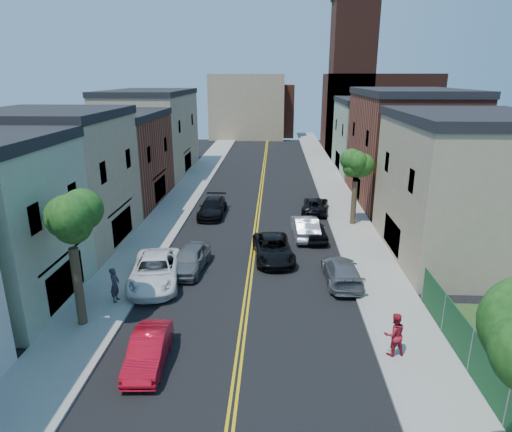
# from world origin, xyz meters

# --- Properties ---
(sidewalk_left) EXTENTS (3.20, 100.00, 0.15)m
(sidewalk_left) POSITION_xyz_m (-7.90, 40.00, 0.07)
(sidewalk_left) COLOR gray
(sidewalk_left) RESTS_ON ground
(sidewalk_right) EXTENTS (3.20, 100.00, 0.15)m
(sidewalk_right) POSITION_xyz_m (7.90, 40.00, 0.07)
(sidewalk_right) COLOR gray
(sidewalk_right) RESTS_ON ground
(curb_left) EXTENTS (0.30, 100.00, 0.15)m
(curb_left) POSITION_xyz_m (-6.15, 40.00, 0.07)
(curb_left) COLOR gray
(curb_left) RESTS_ON ground
(curb_right) EXTENTS (0.30, 100.00, 0.15)m
(curb_right) POSITION_xyz_m (6.15, 40.00, 0.07)
(curb_right) COLOR gray
(curb_right) RESTS_ON ground
(bldg_left_tan_near) EXTENTS (9.00, 10.00, 9.00)m
(bldg_left_tan_near) POSITION_xyz_m (-14.00, 25.00, 4.50)
(bldg_left_tan_near) COLOR #998466
(bldg_left_tan_near) RESTS_ON ground
(bldg_left_brick) EXTENTS (9.00, 12.00, 8.00)m
(bldg_left_brick) POSITION_xyz_m (-14.00, 36.00, 4.00)
(bldg_left_brick) COLOR brown
(bldg_left_brick) RESTS_ON ground
(bldg_left_tan_far) EXTENTS (9.00, 16.00, 9.50)m
(bldg_left_tan_far) POSITION_xyz_m (-14.00, 50.00, 4.75)
(bldg_left_tan_far) COLOR #998466
(bldg_left_tan_far) RESTS_ON ground
(bldg_right_tan) EXTENTS (9.00, 12.00, 9.00)m
(bldg_right_tan) POSITION_xyz_m (14.00, 24.00, 4.50)
(bldg_right_tan) COLOR #998466
(bldg_right_tan) RESTS_ON ground
(bldg_right_brick) EXTENTS (9.00, 14.00, 10.00)m
(bldg_right_brick) POSITION_xyz_m (14.00, 38.00, 5.00)
(bldg_right_brick) COLOR brown
(bldg_right_brick) RESTS_ON ground
(bldg_right_palegrn) EXTENTS (9.00, 12.00, 8.50)m
(bldg_right_palegrn) POSITION_xyz_m (14.00, 52.00, 4.25)
(bldg_right_palegrn) COLOR gray
(bldg_right_palegrn) RESTS_ON ground
(church) EXTENTS (16.20, 14.20, 22.60)m
(church) POSITION_xyz_m (16.33, 67.07, 7.24)
(church) COLOR #4C2319
(church) RESTS_ON ground
(backdrop_left) EXTENTS (14.00, 8.00, 12.00)m
(backdrop_left) POSITION_xyz_m (-4.00, 82.00, 6.00)
(backdrop_left) COLOR #998466
(backdrop_left) RESTS_ON ground
(backdrop_center) EXTENTS (10.00, 8.00, 10.00)m
(backdrop_center) POSITION_xyz_m (0.00, 86.00, 5.00)
(backdrop_center) COLOR brown
(backdrop_center) RESTS_ON ground
(fence_right) EXTENTS (0.04, 15.00, 1.90)m
(fence_right) POSITION_xyz_m (9.50, 9.50, 1.10)
(fence_right) COLOR #143F1E
(fence_right) RESTS_ON sidewalk_right
(tree_left_mid) EXTENTS (5.20, 5.20, 9.29)m
(tree_left_mid) POSITION_xyz_m (-7.88, 14.01, 6.58)
(tree_left_mid) COLOR #352B1A
(tree_left_mid) RESTS_ON sidewalk_left
(tree_right_far) EXTENTS (4.40, 4.40, 8.03)m
(tree_right_far) POSITION_xyz_m (7.92, 30.01, 5.76)
(tree_right_far) COLOR #352B1A
(tree_right_far) RESTS_ON sidewalk_right
(red_sedan) EXTENTS (1.65, 4.18, 1.35)m
(red_sedan) POSITION_xyz_m (-3.80, 11.13, 0.68)
(red_sedan) COLOR red
(red_sedan) RESTS_ON ground
(white_pickup) EXTENTS (3.54, 6.28, 1.66)m
(white_pickup) POSITION_xyz_m (-5.50, 18.70, 0.83)
(white_pickup) COLOR white
(white_pickup) RESTS_ON ground
(grey_car_left) EXTENTS (2.33, 4.80, 1.58)m
(grey_car_left) POSITION_xyz_m (-3.80, 20.64, 0.79)
(grey_car_left) COLOR #595D61
(grey_car_left) RESTS_ON ground
(black_car_left) EXTENTS (2.22, 5.25, 1.51)m
(black_car_left) POSITION_xyz_m (-3.95, 32.03, 0.76)
(black_car_left) COLOR black
(black_car_left) RESTS_ON ground
(grey_car_right) EXTENTS (2.11, 4.92, 1.41)m
(grey_car_right) POSITION_xyz_m (5.50, 19.37, 0.71)
(grey_car_right) COLOR #595D61
(grey_car_right) RESTS_ON ground
(black_car_right) EXTENTS (2.01, 4.27, 1.41)m
(black_car_right) POSITION_xyz_m (4.45, 26.54, 0.71)
(black_car_right) COLOR black
(black_car_right) RESTS_ON ground
(silver_car_right) EXTENTS (2.07, 5.07, 1.63)m
(silver_car_right) POSITION_xyz_m (3.80, 27.07, 0.82)
(silver_car_right) COLOR #B6BABF
(silver_car_right) RESTS_ON ground
(dark_car_right_far) EXTENTS (2.79, 5.01, 1.32)m
(dark_car_right_far) POSITION_xyz_m (5.13, 33.53, 0.66)
(dark_car_right_far) COLOR black
(dark_car_right_far) RESTS_ON ground
(black_suv_lane) EXTENTS (3.11, 5.60, 1.48)m
(black_suv_lane) POSITION_xyz_m (1.42, 22.71, 0.74)
(black_suv_lane) COLOR black
(black_suv_lane) RESTS_ON ground
(pedestrian_left) EXTENTS (0.49, 0.72, 1.92)m
(pedestrian_left) POSITION_xyz_m (-7.02, 16.26, 1.11)
(pedestrian_left) COLOR #2A2B33
(pedestrian_left) RESTS_ON sidewalk_left
(pedestrian_right) EXTENTS (1.09, 0.93, 1.97)m
(pedestrian_right) POSITION_xyz_m (6.70, 12.08, 1.14)
(pedestrian_right) COLOR #A81928
(pedestrian_right) RESTS_ON sidewalk_right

